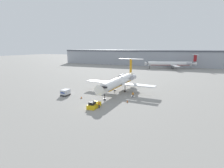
% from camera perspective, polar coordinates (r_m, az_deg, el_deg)
% --- Properties ---
extents(ground_plane, '(600.00, 600.00, 0.00)m').
position_cam_1_polar(ground_plane, '(47.26, -6.39, -7.60)').
color(ground_plane, gray).
extents(terminal_building, '(180.00, 16.80, 13.41)m').
position_cam_1_polar(terminal_building, '(160.73, 14.62, 8.26)').
color(terminal_building, '#9EA3AD').
rests_on(terminal_building, ground).
extents(airplane_main, '(26.05, 28.50, 11.13)m').
position_cam_1_polar(airplane_main, '(62.56, 2.34, 0.85)').
color(airplane_main, white).
rests_on(airplane_main, ground).
extents(pushback_tug, '(2.09, 4.60, 1.81)m').
position_cam_1_polar(pushback_tug, '(46.93, -5.91, -6.86)').
color(pushback_tug, yellow).
rests_on(pushback_tug, ground).
extents(luggage_cart, '(2.13, 2.91, 2.02)m').
position_cam_1_polar(luggage_cart, '(59.98, -15.00, -2.72)').
color(luggage_cart, '#232326').
rests_on(luggage_cart, ground).
extents(worker_near_tug, '(0.40, 0.26, 1.85)m').
position_cam_1_polar(worker_near_tug, '(46.28, -4.24, -6.69)').
color(worker_near_tug, '#232838').
rests_on(worker_near_tug, ground).
extents(worker_by_wing, '(0.40, 0.24, 1.74)m').
position_cam_1_polar(worker_by_wing, '(56.49, 6.84, -3.39)').
color(worker_by_wing, '#232838').
rests_on(worker_by_wing, ground).
extents(traffic_cone_left, '(0.60, 0.60, 0.66)m').
position_cam_1_polar(traffic_cone_left, '(55.78, -9.98, -4.33)').
color(traffic_cone_left, black).
rests_on(traffic_cone_left, ground).
extents(traffic_cone_right, '(0.52, 0.52, 0.71)m').
position_cam_1_polar(traffic_cone_right, '(51.15, 5.00, -5.64)').
color(traffic_cone_right, black).
rests_on(traffic_cone_right, ground).
extents(airplane_parked_far_left, '(37.76, 28.93, 10.56)m').
position_cam_1_polar(airplane_parked_far_left, '(139.12, 18.74, 6.32)').
color(airplane_parked_far_left, white).
rests_on(airplane_parked_far_left, ground).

